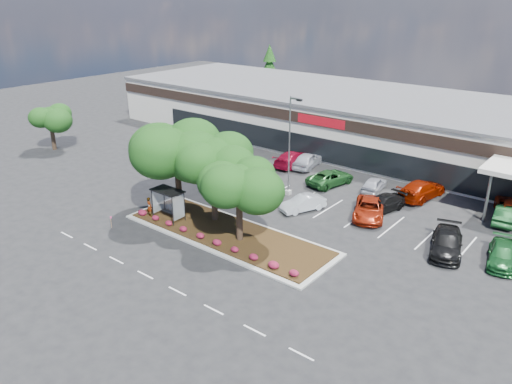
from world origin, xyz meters
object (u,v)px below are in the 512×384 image
Objects in this scene: survey_stake at (111,220)px; car_1 at (217,178)px; light_pole at (290,153)px; car_0 at (205,167)px.

car_1 reaches higher than survey_stake.
survey_stake is 0.24× the size of car_1.
car_1 is (-6.92, -2.53, -3.39)m from light_pole.
car_1 is at bearing -38.56° from car_0.
car_0 reaches higher than survey_stake.
car_0 is 1.04× the size of car_1.
car_0 is (-10.36, -0.70, -3.38)m from light_pole.
light_pole is 10.92m from car_0.
light_pole is at bearing 8.52° from car_1.
light_pole is at bearing -6.60° from car_0.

